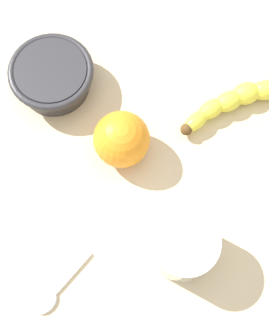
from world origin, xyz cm
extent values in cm
cube|color=beige|center=(0.00, 0.00, 1.50)|extent=(120.00, 120.00, 3.00)
ellipsoid|color=yellow|center=(0.83, 21.10, 4.79)|extent=(4.50, 5.54, 3.22)
ellipsoid|color=yellow|center=(0.11, 17.98, 4.79)|extent=(4.27, 5.30, 3.57)
ellipsoid|color=yellow|center=(-0.15, 14.79, 4.79)|extent=(3.25, 4.83, 3.22)
ellipsoid|color=yellow|center=(0.06, 11.60, 4.79)|extent=(3.50, 5.16, 2.86)
ellipsoid|color=yellow|center=(0.74, 8.47, 4.79)|extent=(3.76, 5.32, 2.50)
sphere|color=#513819|center=(1.35, 6.39, 4.79)|extent=(1.97, 1.97, 1.97)
cylinder|color=silver|center=(17.60, -3.00, 7.28)|extent=(9.39, 9.39, 8.55)
cylinder|color=#9A799D|center=(17.60, -3.00, 6.64)|extent=(8.89, 8.89, 6.79)
cylinder|color=#2D2D33|center=(-15.77, -9.15, 5.65)|extent=(11.47, 11.47, 5.31)
torus|color=#2D2D33|center=(-15.77, -9.15, 7.71)|extent=(13.67, 13.67, 1.20)
sphere|color=orange|center=(-0.66, -3.94, 7.33)|extent=(8.67, 8.67, 8.67)
ellipsoid|color=silver|center=(16.00, -23.86, 3.40)|extent=(3.64, 4.26, 0.80)
cube|color=silver|center=(13.95, -19.14, 3.40)|extent=(3.85, 7.99, 0.25)
camera|label=1|loc=(22.92, -13.14, 72.88)|focal=49.71mm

